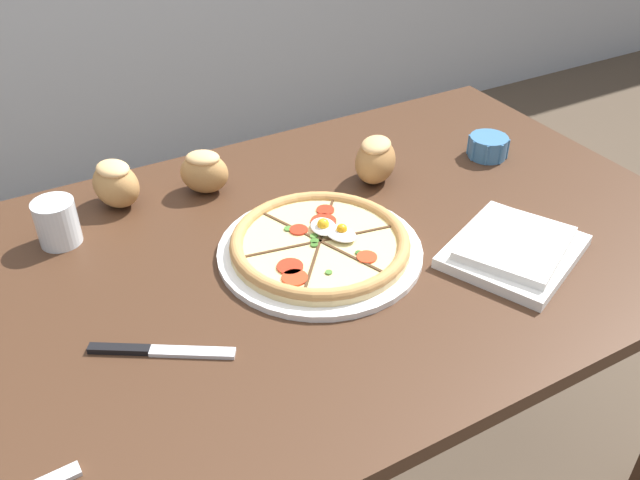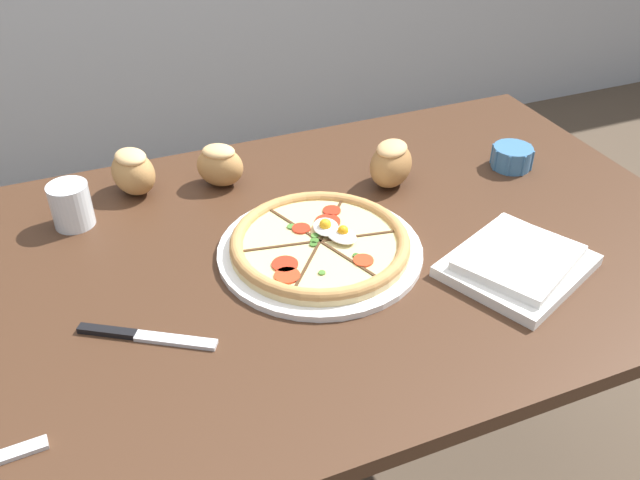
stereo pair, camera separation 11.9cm
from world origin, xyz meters
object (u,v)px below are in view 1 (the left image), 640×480
Objects in this scene: pizza at (320,245)px; bread_piece_near at (116,183)px; ramekin_bowl at (488,146)px; water_glass at (58,225)px; knife_spare at (160,351)px; bread_piece_mid at (204,171)px; napkin_folded at (514,248)px; dining_table at (301,292)px; bread_piece_far at (375,159)px.

bread_piece_near reaches higher than pizza.
ramekin_bowl is 0.80m from bread_piece_near.
water_glass is (-0.90, 0.13, 0.01)m from ramekin_bowl.
bread_piece_near is 0.15m from water_glass.
ramekin_bowl is at bearing 47.67° from knife_spare.
water_glass reaches higher than knife_spare.
bread_piece_mid is at bearing 91.88° from knife_spare.
bread_piece_mid is at bearing 129.50° from napkin_folded.
bread_piece_mid reaches higher than dining_table.
dining_table is at bearing -53.80° from bread_piece_near.
dining_table is 0.42m from bread_piece_near.
pizza is (0.03, -0.02, 0.11)m from dining_table.
pizza is 0.35m from knife_spare.
bread_piece_near is (-0.23, 0.32, 0.14)m from dining_table.
pizza is at bearing -164.93° from ramekin_bowl.
napkin_folded is 0.82m from water_glass.
dining_table is 0.46m from water_glass.
pizza is at bearing 48.66° from knife_spare.
ramekin_bowl is at bearing -15.63° from bread_piece_mid.
bread_piece_near is (-0.77, 0.20, 0.02)m from ramekin_bowl.
bread_piece_far is 0.63m from water_glass.
napkin_folded is 2.40× the size of bread_piece_mid.
bread_piece_mid is at bearing 102.92° from dining_table.
water_glass is (-0.13, -0.07, -0.01)m from bread_piece_near.
knife_spare is (-0.56, -0.27, -0.05)m from bread_piece_far.
knife_spare is at bearing -163.28° from pizza.
bread_piece_near is 0.17m from bread_piece_mid.
water_glass reaches higher than napkin_folded.
dining_table is at bearing 53.30° from knife_spare.
napkin_folded is 3.45× the size of water_glass.
water_glass reaches higher than pizza.
water_glass is (-0.36, 0.25, 0.13)m from dining_table.
ramekin_bowl is (0.53, 0.12, 0.11)m from dining_table.
bread_piece_mid is 0.30m from water_glass.
water_glass is (-0.06, 0.36, 0.03)m from knife_spare.
bread_piece_mid is at bearing 7.39° from water_glass.
bread_piece_far is at bearing 173.04° from ramekin_bowl.
knife_spare is 0.37m from water_glass.
napkin_folded is 2.34× the size of bread_piece_near.
bread_piece_mid is 0.62× the size of knife_spare.
bread_piece_near is 0.64× the size of knife_spare.
napkin_folded is at bearing -50.50° from bread_piece_mid.
dining_table is 5.16× the size of napkin_folded.
pizza is 0.34m from napkin_folded.
bread_piece_far reaches higher than knife_spare.
pizza reaches higher than dining_table.
bread_piece_mid reaches higher than knife_spare.
bread_piece_far is at bearing -8.74° from water_glass.
pizza is 4.05× the size of ramekin_bowl.
bread_piece_mid reaches higher than pizza.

